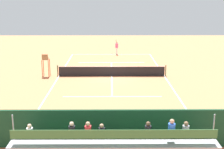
{
  "coord_description": "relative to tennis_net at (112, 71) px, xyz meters",
  "views": [
    {
      "loc": [
        0.16,
        28.35,
        7.53
      ],
      "look_at": [
        0.0,
        4.0,
        1.2
      ],
      "focal_mm": 49.67,
      "sensor_mm": 36.0,
      "label": 1
    }
  ],
  "objects": [
    {
      "name": "court_line_markings",
      "position": [
        0.0,
        -0.04,
        -0.5
      ],
      "size": [
        10.1,
        22.2,
        0.01
      ],
      "color": "white",
      "rests_on": "ground"
    },
    {
      "name": "backdrop_wall",
      "position": [
        0.0,
        14.0,
        0.5
      ],
      "size": [
        18.0,
        0.16,
        2.0
      ],
      "primitive_type": "cube",
      "color": "#194228",
      "rests_on": "ground"
    },
    {
      "name": "tennis_racket",
      "position": [
        -0.33,
        -11.05,
        -0.49
      ],
      "size": [
        0.58,
        0.41,
        0.03
      ],
      "color": "black",
      "rests_on": "ground"
    },
    {
      "name": "tennis_ball_far",
      "position": [
        1.14,
        -8.66,
        -0.47
      ],
      "size": [
        0.07,
        0.07,
        0.07
      ],
      "primitive_type": "sphere",
      "color": "#CCDB33",
      "rests_on": "ground"
    },
    {
      "name": "courtside_bench",
      "position": [
        -1.78,
        13.27,
        0.06
      ],
      "size": [
        1.8,
        0.4,
        0.93
      ],
      "color": "#33383D",
      "rests_on": "ground"
    },
    {
      "name": "tennis_net",
      "position": [
        0.0,
        0.0,
        0.0
      ],
      "size": [
        10.3,
        0.1,
        1.07
      ],
      "color": "black",
      "rests_on": "ground"
    },
    {
      "name": "tennis_player",
      "position": [
        -0.71,
        -10.93,
        0.51
      ],
      "size": [
        0.42,
        0.55,
        1.93
      ],
      "color": "white",
      "rests_on": "ground"
    },
    {
      "name": "ground_plane",
      "position": [
        0.0,
        0.0,
        -0.5
      ],
      "size": [
        60.0,
        60.0,
        0.0
      ],
      "primitive_type": "plane",
      "color": "#CC7047"
    },
    {
      "name": "tennis_ball_near",
      "position": [
        -3.0,
        -7.24,
        -0.47
      ],
      "size": [
        0.07,
        0.07,
        0.07
      ],
      "primitive_type": "sphere",
      "color": "#CCDB33",
      "rests_on": "ground"
    },
    {
      "name": "umpire_chair",
      "position": [
        6.2,
        -0.0,
        0.81
      ],
      "size": [
        0.67,
        0.67,
        2.14
      ],
      "color": "olive",
      "rests_on": "ground"
    },
    {
      "name": "bleacher_stand",
      "position": [
        0.01,
        15.35,
        0.43
      ],
      "size": [
        9.06,
        2.4,
        2.48
      ],
      "color": "#9EA0A5",
      "rests_on": "ground"
    },
    {
      "name": "equipment_bag",
      "position": [
        -0.31,
        13.4,
        -0.32
      ],
      "size": [
        0.9,
        0.36,
        0.36
      ],
      "primitive_type": "cube",
      "color": "#B22D2D",
      "rests_on": "ground"
    }
  ]
}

